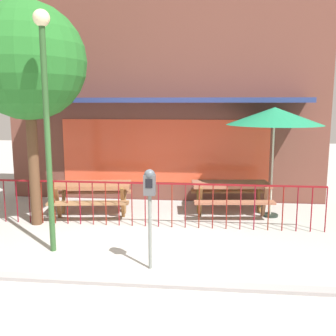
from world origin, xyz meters
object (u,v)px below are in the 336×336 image
parking_meter_near (150,193)px  picnic_table_right (231,190)px  picnic_table_left (92,190)px  patio_umbrella (275,117)px  street_tree (28,62)px  street_lamp (46,100)px

parking_meter_near → picnic_table_right: bearing=65.7°
picnic_table_left → patio_umbrella: (4.18, 0.35, 1.72)m
picnic_table_right → street_tree: 5.26m
patio_umbrella → parking_meter_near: bearing=-126.9°
street_tree → street_lamp: street_tree is taller
street_tree → parking_meter_near: bearing=-35.7°
parking_meter_near → street_tree: (-2.82, 2.03, 2.20)m
street_lamp → street_tree: bearing=123.6°
picnic_table_left → parking_meter_near: bearing=-57.4°
picnic_table_left → street_tree: size_ratio=0.42×
patio_umbrella → street_lamp: bearing=-148.5°
picnic_table_left → patio_umbrella: size_ratio=0.77×
street_lamp → parking_meter_near: bearing=-17.2°
parking_meter_near → street_lamp: 2.41m
picnic_table_right → street_tree: bearing=-164.7°
parking_meter_near → picnic_table_left: bearing=122.6°
picnic_table_left → street_tree: (-1.02, -0.78, 2.84)m
picnic_table_left → patio_umbrella: patio_umbrella is taller
picnic_table_right → street_lamp: (-3.30, -2.63, 2.07)m
picnic_table_left → street_tree: street_tree is taller
patio_umbrella → street_tree: bearing=-167.7°
picnic_table_right → parking_meter_near: (-1.44, -3.20, 0.64)m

